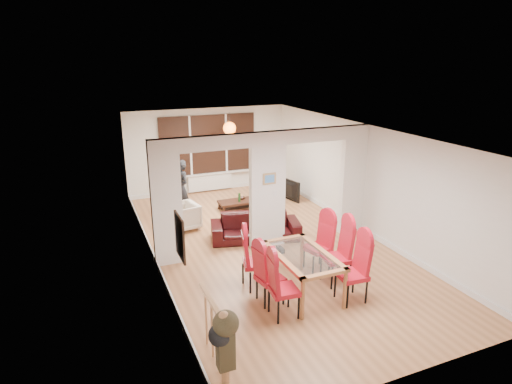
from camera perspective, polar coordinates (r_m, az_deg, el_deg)
floor at (r=9.76m, az=1.47°, el=-7.13°), size 5.00×9.00×0.01m
room_walls at (r=9.29m, az=1.54°, el=0.16°), size 5.00×9.00×2.60m
divider_wall at (r=9.29m, az=1.54°, el=0.16°), size 5.00×0.18×2.60m
bay_window_blinds at (r=13.29m, az=-6.36°, el=6.33°), size 3.00×0.08×1.80m
radiator at (r=13.54m, az=-6.14°, el=1.32°), size 1.40×0.08×0.50m
pendant_light at (r=12.20m, az=-3.55°, el=8.48°), size 0.36×0.36×0.36m
stair_newel at (r=6.19m, az=-5.75°, el=-17.41°), size 0.40×1.20×1.10m
wall_poster at (r=6.31m, az=-10.12°, el=-5.94°), size 0.04×0.52×0.67m
pillar_photo at (r=9.12m, az=1.80°, el=1.79°), size 0.30×0.03×0.25m
dining_table at (r=7.86m, az=6.17°, el=-10.67°), size 0.91×1.61×0.76m
dining_chair_la at (r=7.10m, az=3.75°, el=-12.32°), size 0.49×0.49×1.11m
dining_chair_lb at (r=7.46m, az=1.90°, el=-10.88°), size 0.49×0.49×1.07m
dining_chair_lc at (r=7.90m, az=-0.02°, el=-8.90°), size 0.55×0.55×1.13m
dining_chair_ra at (r=7.65m, az=12.67°, el=-10.15°), size 0.49×0.49×1.16m
dining_chair_rb at (r=8.16m, az=10.66°, el=-8.11°), size 0.52×0.52×1.18m
dining_chair_rc at (r=8.56m, az=8.18°, el=-6.93°), size 0.54×0.54×1.12m
sofa at (r=9.98m, az=-0.07°, el=-4.69°), size 2.19×1.28×0.60m
armchair at (r=10.70m, az=-9.69°, el=-3.23°), size 0.81×0.83×0.65m
person at (r=11.37m, az=-9.93°, el=0.40°), size 0.63×0.50×1.54m
television at (r=12.73m, az=3.85°, el=0.35°), size 1.08×0.36×0.62m
coffee_table at (r=11.97m, az=-2.44°, el=-1.71°), size 1.17×0.80×0.24m
bottle at (r=11.80m, az=-2.23°, el=-0.69°), size 0.07×0.07×0.26m
bowl at (r=12.08m, az=-1.92°, el=-0.79°), size 0.20×0.20×0.05m
shoes at (r=9.43m, az=2.89°, el=-7.77°), size 0.24×0.26×0.10m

